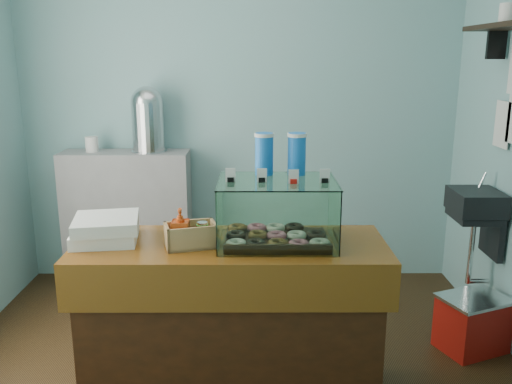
{
  "coord_description": "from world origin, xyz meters",
  "views": [
    {
      "loc": [
        0.12,
        -2.88,
        1.83
      ],
      "look_at": [
        0.13,
        -0.15,
        1.14
      ],
      "focal_mm": 38.0,
      "sensor_mm": 36.0,
      "label": 1
    }
  ],
  "objects_px": {
    "red_cooler": "(472,323)",
    "coffee_urn": "(148,118)",
    "display_case": "(277,208)",
    "counter": "(231,322)"
  },
  "relations": [
    {
      "from": "red_cooler",
      "to": "coffee_urn",
      "type": "bearing_deg",
      "value": 131.78
    },
    {
      "from": "display_case",
      "to": "coffee_urn",
      "type": "distance_m",
      "value": 1.82
    },
    {
      "from": "coffee_urn",
      "to": "red_cooler",
      "type": "bearing_deg",
      "value": -25.76
    },
    {
      "from": "display_case",
      "to": "coffee_urn",
      "type": "height_order",
      "value": "coffee_urn"
    },
    {
      "from": "display_case",
      "to": "coffee_urn",
      "type": "bearing_deg",
      "value": 121.85
    },
    {
      "from": "counter",
      "to": "red_cooler",
      "type": "relative_size",
      "value": 3.24
    },
    {
      "from": "counter",
      "to": "coffee_urn",
      "type": "height_order",
      "value": "coffee_urn"
    },
    {
      "from": "coffee_urn",
      "to": "red_cooler",
      "type": "height_order",
      "value": "coffee_urn"
    },
    {
      "from": "counter",
      "to": "coffee_urn",
      "type": "distance_m",
      "value": 1.95
    },
    {
      "from": "coffee_urn",
      "to": "red_cooler",
      "type": "xyz_separation_m",
      "value": [
        2.21,
        -1.07,
        -1.19
      ]
    }
  ]
}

